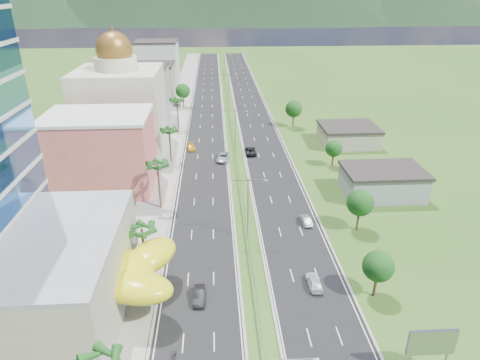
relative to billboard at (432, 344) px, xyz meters
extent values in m
plane|color=#2D5119|center=(-17.00, 18.00, -4.42)|extent=(500.00, 500.00, 0.00)
cube|color=black|center=(-24.50, 108.00, -4.40)|extent=(11.00, 260.00, 0.04)
cube|color=black|center=(-9.50, 108.00, -4.40)|extent=(11.00, 260.00, 0.04)
cube|color=gray|center=(-34.00, 108.00, -4.36)|extent=(7.00, 260.00, 0.12)
cube|color=gray|center=(-17.00, 90.00, -3.80)|extent=(0.08, 216.00, 0.28)
cube|color=gray|center=(-17.00, 192.00, -4.07)|extent=(0.10, 0.12, 0.70)
cube|color=gray|center=(-15.56, -7.00, 6.38)|extent=(2.88, 0.12, 0.12)
cube|color=silver|center=(-14.28, -7.00, 6.28)|extent=(0.60, 0.25, 0.18)
cylinder|color=gray|center=(-17.00, 28.00, 1.08)|extent=(0.20, 0.20, 11.00)
cube|color=gray|center=(-18.44, 28.00, 6.38)|extent=(2.88, 0.12, 0.12)
cube|color=gray|center=(-15.56, 28.00, 6.38)|extent=(2.88, 0.12, 0.12)
cube|color=silver|center=(-19.72, 28.00, 6.28)|extent=(0.60, 0.25, 0.18)
cube|color=silver|center=(-14.28, 28.00, 6.28)|extent=(0.60, 0.25, 0.18)
cylinder|color=gray|center=(-17.00, 68.00, 1.08)|extent=(0.20, 0.20, 11.00)
cube|color=gray|center=(-18.44, 68.00, 6.38)|extent=(2.88, 0.12, 0.12)
cube|color=gray|center=(-15.56, 68.00, 6.38)|extent=(2.88, 0.12, 0.12)
cube|color=silver|center=(-19.72, 68.00, 6.28)|extent=(0.60, 0.25, 0.18)
cube|color=silver|center=(-14.28, 68.00, 6.28)|extent=(0.60, 0.25, 0.18)
cylinder|color=gray|center=(-17.00, 113.00, 1.08)|extent=(0.20, 0.20, 11.00)
cube|color=gray|center=(-18.44, 113.00, 6.38)|extent=(2.88, 0.12, 0.12)
cube|color=gray|center=(-15.56, 113.00, 6.38)|extent=(2.88, 0.12, 0.12)
cube|color=silver|center=(-19.72, 113.00, 6.28)|extent=(0.60, 0.25, 0.18)
cube|color=silver|center=(-14.28, 113.00, 6.28)|extent=(0.60, 0.25, 0.18)
cylinder|color=gray|center=(-17.00, 158.00, 1.08)|extent=(0.20, 0.20, 11.00)
cube|color=gray|center=(-18.44, 158.00, 6.38)|extent=(2.88, 0.12, 0.12)
cube|color=gray|center=(-15.56, 158.00, 6.38)|extent=(2.88, 0.12, 0.12)
cube|color=silver|center=(-19.72, 158.00, 6.28)|extent=(0.60, 0.25, 0.18)
cube|color=silver|center=(-14.28, 158.00, 6.28)|extent=(0.60, 0.25, 0.18)
cylinder|color=gray|center=(-41.00, 16.00, -2.42)|extent=(0.50, 0.50, 4.00)
cylinder|color=gray|center=(-34.00, 11.00, -2.42)|extent=(0.50, 0.50, 4.00)
cylinder|color=gray|center=(-38.00, 8.00, -2.42)|extent=(0.50, 0.50, 4.00)
cylinder|color=gray|center=(-32.00, 16.00, -2.42)|extent=(0.50, 0.50, 4.00)
cube|color=#D45758|center=(-45.00, 50.00, 3.08)|extent=(20.00, 15.00, 15.00)
cube|color=#BDB69C|center=(-45.00, 73.00, 5.58)|extent=(20.00, 20.00, 20.00)
cylinder|color=#BDB69C|center=(-45.00, 73.00, 17.08)|extent=(10.00, 10.00, 3.00)
sphere|color=brown|center=(-45.00, 73.00, 20.08)|extent=(8.40, 8.40, 8.40)
cube|color=gray|center=(-44.00, 98.00, 3.58)|extent=(16.00, 15.00, 16.00)
cube|color=#A29685|center=(-44.00, 120.00, 2.08)|extent=(16.00, 15.00, 13.00)
cube|color=silver|center=(-44.00, 143.00, 4.58)|extent=(16.00, 15.00, 18.00)
cube|color=#D85919|center=(0.00, 0.00, 0.18)|extent=(5.20, 0.35, 3.20)
cube|color=gray|center=(11.00, 43.00, -1.92)|extent=(15.00, 10.00, 5.00)
cube|color=#A29685|center=(13.00, 73.00, -2.22)|extent=(14.00, 12.00, 4.40)
cylinder|color=#47301C|center=(-32.50, 20.00, -0.67)|extent=(0.36, 0.36, 7.50)
cylinder|color=#47301C|center=(-32.50, 40.00, 0.08)|extent=(0.36, 0.36, 9.00)
cylinder|color=#47301C|center=(-32.50, 63.00, -0.42)|extent=(0.36, 0.36, 8.00)
cylinder|color=#47301C|center=(-32.50, 88.00, -0.02)|extent=(0.36, 0.36, 8.80)
cylinder|color=#47301C|center=(-32.50, 113.00, -1.97)|extent=(0.40, 0.40, 4.90)
sphere|color=#1A4D18|center=(-32.50, 113.00, 1.18)|extent=(4.90, 4.90, 4.90)
cylinder|color=#47301C|center=(-1.00, 13.00, -2.32)|extent=(0.40, 0.40, 4.20)
sphere|color=#1A4D18|center=(-1.00, 13.00, 0.38)|extent=(4.20, 4.20, 4.20)
cylinder|color=#47301C|center=(2.00, 30.00, -2.15)|extent=(0.40, 0.40, 4.55)
sphere|color=#1A4D18|center=(2.00, 30.00, 0.78)|extent=(4.55, 4.55, 4.55)
cylinder|color=#47301C|center=(5.00, 58.00, -2.50)|extent=(0.40, 0.40, 3.85)
sphere|color=#1A4D18|center=(5.00, 58.00, -0.02)|extent=(3.85, 3.85, 3.85)
cylinder|color=#47301C|center=(1.00, 88.00, -1.97)|extent=(0.40, 0.40, 4.90)
sphere|color=#1A4D18|center=(1.00, 88.00, 1.18)|extent=(4.90, 4.90, 4.90)
imported|color=black|center=(-24.60, 13.57, -3.68)|extent=(1.54, 4.27, 1.40)
imported|color=#A2A5AA|center=(-20.20, 63.16, -3.57)|extent=(3.26, 6.08, 1.62)
imported|color=orange|center=(-28.10, 70.99, -3.72)|extent=(2.42, 4.77, 1.33)
imported|color=silver|center=(-8.71, 15.39, -3.62)|extent=(1.87, 4.48, 1.51)
imported|color=#A4A7AB|center=(-6.39, 32.57, -3.72)|extent=(1.73, 4.14, 1.33)
imported|color=black|center=(-13.29, 67.23, -3.59)|extent=(2.69, 5.70, 1.58)
imported|color=black|center=(-27.16, 3.75, -3.80)|extent=(0.81, 1.88, 1.17)
camera|label=1|loc=(-21.93, -32.00, 33.99)|focal=32.00mm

